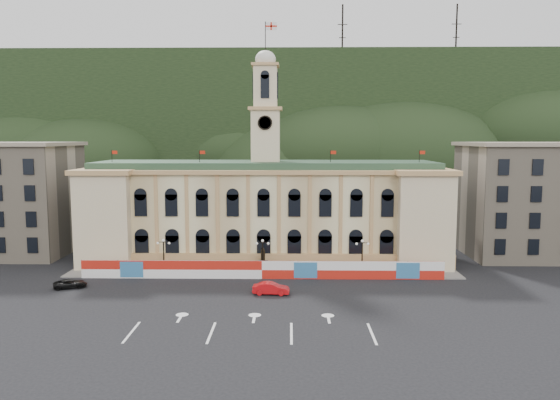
{
  "coord_description": "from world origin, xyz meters",
  "views": [
    {
      "loc": [
        3.8,
        -58.34,
        19.36
      ],
      "look_at": [
        2.44,
        18.0,
        10.59
      ],
      "focal_mm": 35.0,
      "sensor_mm": 36.0,
      "label": 1
    }
  ],
  "objects_px": {
    "statue": "(263,265)",
    "red_sedan": "(271,288)",
    "lamp_center": "(263,254)",
    "black_suv": "(70,284)"
  },
  "relations": [
    {
      "from": "statue",
      "to": "red_sedan",
      "type": "xyz_separation_m",
      "value": [
        1.51,
        -10.49,
        -0.44
      ]
    },
    {
      "from": "lamp_center",
      "to": "red_sedan",
      "type": "xyz_separation_m",
      "value": [
        1.51,
        -9.49,
        -2.32
      ]
    },
    {
      "from": "statue",
      "to": "black_suv",
      "type": "distance_m",
      "value": 25.86
    },
    {
      "from": "lamp_center",
      "to": "red_sedan",
      "type": "relative_size",
      "value": 1.11
    },
    {
      "from": "red_sedan",
      "to": "black_suv",
      "type": "xyz_separation_m",
      "value": [
        -26.06,
        2.38,
        -0.18
      ]
    },
    {
      "from": "red_sedan",
      "to": "lamp_center",
      "type": "bearing_deg",
      "value": 12.77
    },
    {
      "from": "statue",
      "to": "red_sedan",
      "type": "relative_size",
      "value": 0.8
    },
    {
      "from": "statue",
      "to": "black_suv",
      "type": "relative_size",
      "value": 0.82
    },
    {
      "from": "statue",
      "to": "black_suv",
      "type": "bearing_deg",
      "value": -161.72
    },
    {
      "from": "lamp_center",
      "to": "red_sedan",
      "type": "bearing_deg",
      "value": -80.95
    }
  ]
}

